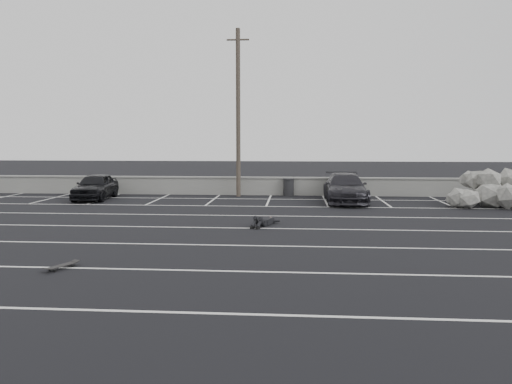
# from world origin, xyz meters

# --- Properties ---
(ground) EXTENTS (120.00, 120.00, 0.00)m
(ground) POSITION_xyz_m (0.00, 0.00, 0.00)
(ground) COLOR black
(ground) RESTS_ON ground
(seawall) EXTENTS (50.00, 0.45, 1.06)m
(seawall) POSITION_xyz_m (0.00, 14.00, 0.55)
(seawall) COLOR gray
(seawall) RESTS_ON ground
(stall_lines) EXTENTS (36.00, 20.05, 0.01)m
(stall_lines) POSITION_xyz_m (-0.08, 4.41, 0.00)
(stall_lines) COLOR silver
(stall_lines) RESTS_ON ground
(car_left) EXTENTS (1.97, 4.25, 1.41)m
(car_left) POSITION_xyz_m (-8.41, 11.24, 0.71)
(car_left) COLOR black
(car_left) RESTS_ON ground
(car_right) EXTENTS (2.08, 5.09, 1.47)m
(car_right) POSITION_xyz_m (4.97, 10.99, 0.74)
(car_right) COLOR black
(car_right) RESTS_ON ground
(utility_pole) EXTENTS (1.25, 0.25, 9.34)m
(utility_pole) POSITION_xyz_m (-0.82, 13.20, 4.73)
(utility_pole) COLOR #4C4238
(utility_pole) RESTS_ON ground
(trash_bin) EXTENTS (0.70, 0.70, 1.01)m
(trash_bin) POSITION_xyz_m (2.03, 13.60, 0.51)
(trash_bin) COLOR black
(trash_bin) RESTS_ON ground
(riprap_pile) EXTENTS (5.74, 4.38, 1.52)m
(riprap_pile) POSITION_xyz_m (12.77, 9.68, 0.58)
(riprap_pile) COLOR gray
(riprap_pile) RESTS_ON ground
(person) EXTENTS (2.23, 2.75, 0.44)m
(person) POSITION_xyz_m (1.29, 3.88, 0.22)
(person) COLOR black
(person) RESTS_ON ground
(skateboard) EXTENTS (0.53, 0.83, 0.10)m
(skateboard) POSITION_xyz_m (-3.45, -3.11, 0.08)
(skateboard) COLOR black
(skateboard) RESTS_ON ground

